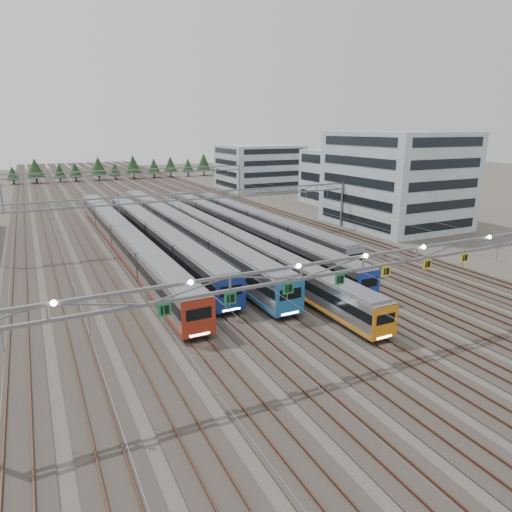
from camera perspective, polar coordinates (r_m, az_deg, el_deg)
name	(u,v)px	position (r m, az deg, el deg)	size (l,w,h in m)	color
ground	(358,348)	(38.82, 12.58, -11.17)	(400.00, 400.00, 0.00)	#47423A
track_bed	(122,189)	(129.48, -16.41, 8.04)	(54.00, 260.00, 5.42)	#2D2823
train_a	(122,236)	(68.77, -16.41, 2.35)	(2.99, 66.32, 3.89)	black
train_b	(156,236)	(67.70, -12.36, 2.47)	(3.06, 54.72, 3.99)	black
train_c	(179,229)	(71.96, -9.55, 3.40)	(3.07, 67.82, 4.01)	black
train_d	(231,241)	(64.64, -3.18, 1.93)	(2.62, 63.62, 3.41)	black
train_e	(238,227)	(73.22, -2.32, 3.66)	(2.78, 64.11, 3.62)	black
train_f	(255,221)	(77.65, -0.16, 4.39)	(2.82, 54.20, 3.67)	black
gantry_near	(364,265)	(36.11, 13.30, -1.16)	(56.36, 0.61, 8.08)	slate
gantry_mid	(194,202)	(71.06, -7.75, 6.71)	(56.36, 0.36, 8.00)	slate
gantry_far	(132,176)	(114.29, -15.20, 9.67)	(56.36, 0.36, 8.00)	slate
depot_bldg_south	(396,179)	(87.38, 17.05, 9.14)	(18.00, 22.00, 16.72)	#8EA0AA
depot_bldg_mid	(342,177)	(110.13, 10.72, 9.65)	(14.00, 16.00, 12.46)	#8EA0AA
depot_bldg_north	(260,167)	(138.26, 0.48, 11.10)	(22.00, 18.00, 12.52)	#8EA0AA
treeline	(106,168)	(167.84, -18.20, 10.45)	(100.10, 5.60, 7.02)	#332114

